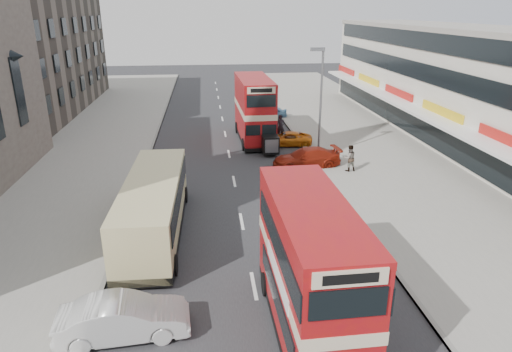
# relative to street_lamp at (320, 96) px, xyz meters

# --- Properties ---
(ground) EXTENTS (160.00, 160.00, 0.00)m
(ground) POSITION_rel_street_lamp_xyz_m (-6.52, -18.00, -4.78)
(ground) COLOR #28282B
(ground) RESTS_ON ground
(road_surface) EXTENTS (12.00, 90.00, 0.01)m
(road_surface) POSITION_rel_street_lamp_xyz_m (-6.52, 2.00, -4.78)
(road_surface) COLOR #28282B
(road_surface) RESTS_ON ground
(pavement_right) EXTENTS (12.00, 90.00, 0.15)m
(pavement_right) POSITION_rel_street_lamp_xyz_m (5.48, 2.00, -4.71)
(pavement_right) COLOR gray
(pavement_right) RESTS_ON ground
(pavement_left) EXTENTS (12.00, 90.00, 0.15)m
(pavement_left) POSITION_rel_street_lamp_xyz_m (-18.52, 2.00, -4.71)
(pavement_left) COLOR gray
(pavement_left) RESTS_ON ground
(kerb_left) EXTENTS (0.20, 90.00, 0.16)m
(kerb_left) POSITION_rel_street_lamp_xyz_m (-12.62, 2.00, -4.71)
(kerb_left) COLOR gray
(kerb_left) RESTS_ON ground
(kerb_right) EXTENTS (0.20, 90.00, 0.16)m
(kerb_right) POSITION_rel_street_lamp_xyz_m (-0.42, 2.00, -4.71)
(kerb_right) COLOR gray
(kerb_right) RESTS_ON ground
(brick_terrace) EXTENTS (14.00, 28.00, 12.00)m
(brick_terrace) POSITION_rel_street_lamp_xyz_m (-28.52, 20.00, 1.22)
(brick_terrace) COLOR #66594C
(brick_terrace) RESTS_ON ground
(commercial_row) EXTENTS (9.90, 46.20, 9.30)m
(commercial_row) POSITION_rel_street_lamp_xyz_m (13.42, 4.00, -0.09)
(commercial_row) COLOR beige
(commercial_row) RESTS_ON ground
(street_lamp) EXTENTS (1.00, 0.20, 8.12)m
(street_lamp) POSITION_rel_street_lamp_xyz_m (0.00, 0.00, 0.00)
(street_lamp) COLOR slate
(street_lamp) RESTS_ON ground
(bus_main) EXTENTS (2.49, 8.56, 4.71)m
(bus_main) POSITION_rel_street_lamp_xyz_m (-4.94, -18.98, -2.31)
(bus_main) COLOR black
(bus_main) RESTS_ON ground
(bus_second) EXTENTS (2.75, 9.32, 5.12)m
(bus_second) POSITION_rel_street_lamp_xyz_m (-4.11, 5.70, -2.09)
(bus_second) COLOR black
(bus_second) RESTS_ON ground
(coach) EXTENTS (2.87, 10.21, 2.69)m
(coach) POSITION_rel_street_lamp_xyz_m (-10.92, -10.90, -3.20)
(coach) COLOR black
(coach) RESTS_ON ground
(car_left_front) EXTENTS (4.57, 1.90, 1.47)m
(car_left_front) POSITION_rel_street_lamp_xyz_m (-11.26, -18.50, -4.05)
(car_left_front) COLOR silver
(car_left_front) RESTS_ON ground
(car_right_a) EXTENTS (5.00, 2.48, 1.40)m
(car_right_a) POSITION_rel_street_lamp_xyz_m (-1.23, -1.80, -4.09)
(car_right_a) COLOR maroon
(car_right_a) RESTS_ON ground
(car_right_b) EXTENTS (4.20, 2.29, 1.12)m
(car_right_b) POSITION_rel_street_lamp_xyz_m (-1.58, 3.82, -4.23)
(car_right_b) COLOR orange
(car_right_b) RESTS_ON ground
(car_right_c) EXTENTS (3.58, 1.80, 1.17)m
(car_right_c) POSITION_rel_street_lamp_xyz_m (-1.56, 13.98, -4.20)
(car_right_c) COLOR #5D96BB
(car_right_c) RESTS_ON ground
(pedestrian_near) EXTENTS (0.75, 0.56, 1.85)m
(pedestrian_near) POSITION_rel_street_lamp_xyz_m (1.44, -3.22, -3.71)
(pedestrian_near) COLOR gray
(pedestrian_near) RESTS_ON pavement_right
(cyclist) EXTENTS (0.73, 1.58, 2.33)m
(cyclist) POSITION_rel_street_lamp_xyz_m (-1.99, 4.84, -3.92)
(cyclist) COLOR gray
(cyclist) RESTS_ON ground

